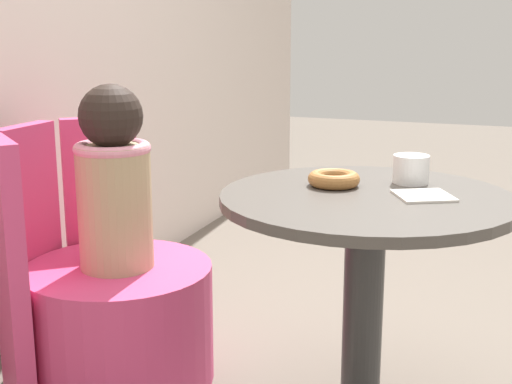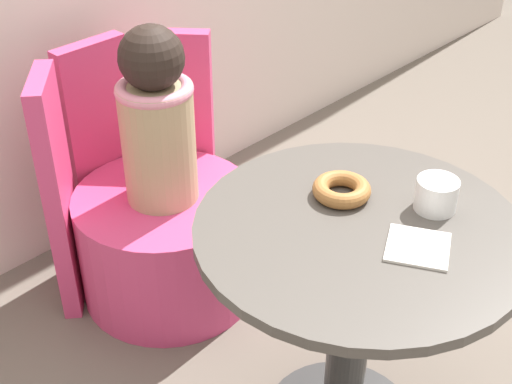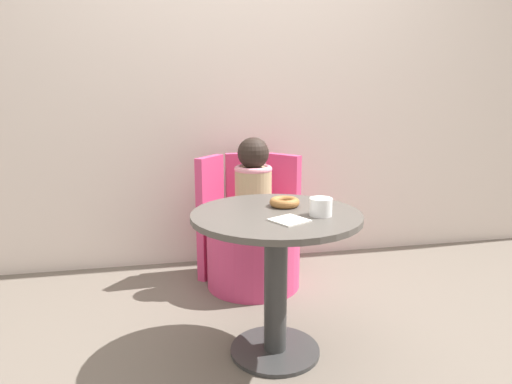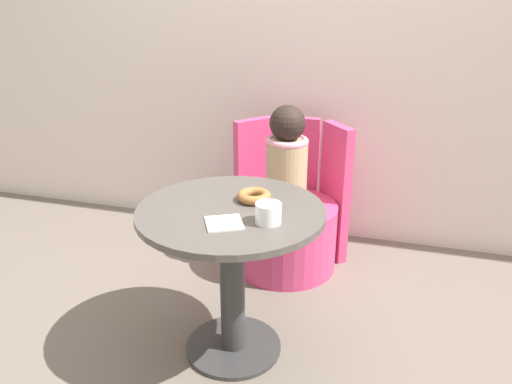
{
  "view_description": "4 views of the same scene",
  "coord_description": "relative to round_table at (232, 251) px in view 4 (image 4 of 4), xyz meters",
  "views": [
    {
      "loc": [
        -1.63,
        -0.37,
        1.01
      ],
      "look_at": [
        0.05,
        0.26,
        0.59
      ],
      "focal_mm": 50.0,
      "sensor_mm": 36.0,
      "label": 1
    },
    {
      "loc": [
        -1.02,
        -0.71,
        1.49
      ],
      "look_at": [
        -0.01,
        0.25,
        0.56
      ],
      "focal_mm": 50.0,
      "sensor_mm": 36.0,
      "label": 2
    },
    {
      "loc": [
        -0.45,
        -1.77,
        1.1
      ],
      "look_at": [
        -0.02,
        0.34,
        0.62
      ],
      "focal_mm": 32.0,
      "sensor_mm": 36.0,
      "label": 3
    },
    {
      "loc": [
        0.53,
        -1.61,
        1.35
      ],
      "look_at": [
        -0.02,
        0.27,
        0.56
      ],
      "focal_mm": 35.0,
      "sensor_mm": 36.0,
      "label": 4
    }
  ],
  "objects": [
    {
      "name": "cup",
      "position": [
        0.16,
        -0.08,
        0.21
      ],
      "size": [
        0.09,
        0.09,
        0.07
      ],
      "color": "white",
      "rests_on": "round_table"
    },
    {
      "name": "paper_napkin",
      "position": [
        0.02,
        -0.13,
        0.18
      ],
      "size": [
        0.16,
        0.16,
        0.01
      ],
      "color": "silver",
      "rests_on": "round_table"
    },
    {
      "name": "booth_backrest",
      "position": [
        0.05,
        0.93,
        -0.08
      ],
      "size": [
        0.63,
        0.23,
        0.73
      ],
      "color": "#D13D70",
      "rests_on": "ground_plane"
    },
    {
      "name": "back_wall",
      "position": [
        0.02,
        1.18,
        0.75
      ],
      "size": [
        6.0,
        0.06,
        2.4
      ],
      "color": "silver",
      "rests_on": "ground_plane"
    },
    {
      "name": "tub_chair",
      "position": [
        0.05,
        0.71,
        -0.28
      ],
      "size": [
        0.53,
        0.53,
        0.34
      ],
      "color": "#D13D70",
      "rests_on": "ground_plane"
    },
    {
      "name": "donut",
      "position": [
        0.06,
        0.1,
        0.19
      ],
      "size": [
        0.13,
        0.13,
        0.04
      ],
      "color": "#9E6633",
      "rests_on": "round_table"
    },
    {
      "name": "round_table",
      "position": [
        0.0,
        0.0,
        0.0
      ],
      "size": [
        0.69,
        0.69,
        0.62
      ],
      "color": "#333333",
      "rests_on": "ground_plane"
    },
    {
      "name": "child_figure",
      "position": [
        0.05,
        0.71,
        0.14
      ],
      "size": [
        0.21,
        0.21,
        0.51
      ],
      "color": "tan",
      "rests_on": "tub_chair"
    },
    {
      "name": "ground_plane",
      "position": [
        0.02,
        0.05,
        -0.45
      ],
      "size": [
        12.0,
        12.0,
        0.0
      ],
      "primitive_type": "plane",
      "color": "#665B51"
    }
  ]
}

